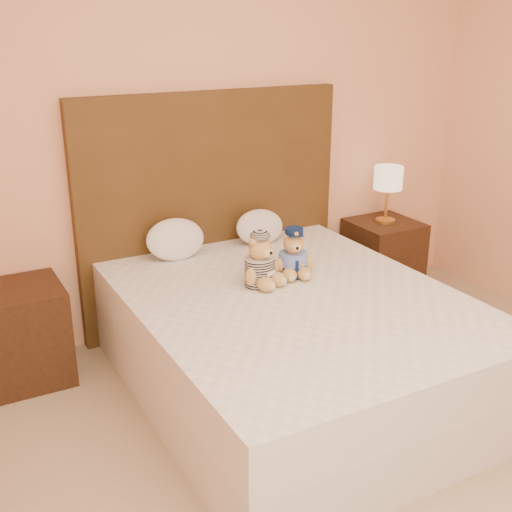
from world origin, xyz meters
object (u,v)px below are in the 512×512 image
at_px(teddy_police, 293,252).
at_px(teddy_prisoner, 260,260).
at_px(pillow_left, 175,237).
at_px(nightstand_left, 24,334).
at_px(pillow_right, 260,225).
at_px(bed, 294,343).
at_px(lamp, 388,181).
at_px(nightstand_right, 382,258).

height_order(teddy_police, teddy_prisoner, teddy_prisoner).
bearing_deg(pillow_left, teddy_prisoner, -68.42).
xyz_separation_m(nightstand_left, pillow_right, (1.50, 0.03, 0.39)).
height_order(bed, teddy_prisoner, teddy_prisoner).
relative_size(lamp, teddy_prisoner, 1.40).
bearing_deg(teddy_prisoner, nightstand_right, 4.11).
bearing_deg(bed, nightstand_left, 147.38).
bearing_deg(nightstand_right, pillow_right, 178.28).
distance_m(nightstand_left, nightstand_right, 2.50).
bearing_deg(nightstand_left, bed, -32.62).
xyz_separation_m(nightstand_right, pillow_right, (-1.00, 0.03, 0.39)).
height_order(nightstand_right, pillow_right, pillow_right).
xyz_separation_m(nightstand_right, teddy_prisoner, (-1.34, -0.58, 0.42)).
height_order(teddy_police, pillow_left, teddy_police).
bearing_deg(lamp, teddy_police, -153.48).
height_order(bed, nightstand_right, same).
height_order(nightstand_right, teddy_police, teddy_police).
distance_m(nightstand_left, pillow_left, 1.01).
bearing_deg(pillow_right, teddy_police, -100.48).
distance_m(lamp, teddy_police, 1.25).
xyz_separation_m(lamp, pillow_right, (-1.00, 0.03, -0.18)).
relative_size(bed, lamp, 5.00).
bearing_deg(teddy_prisoner, teddy_police, -12.62).
xyz_separation_m(teddy_police, pillow_left, (-0.47, 0.58, -0.01)).
bearing_deg(bed, teddy_prisoner, 111.15).
bearing_deg(pillow_left, nightstand_right, -1.09).
relative_size(teddy_police, pillow_left, 0.76).
bearing_deg(bed, lamp, 32.62).
relative_size(nightstand_left, pillow_left, 1.51).
height_order(lamp, pillow_left, lamp).
relative_size(teddy_police, pillow_right, 0.84).
distance_m(teddy_police, pillow_left, 0.75).
relative_size(teddy_police, teddy_prisoner, 0.96).
relative_size(nightstand_right, teddy_police, 2.00).
xyz_separation_m(nightstand_right, teddy_police, (-1.11, -0.55, 0.41)).
bearing_deg(teddy_prisoner, pillow_right, 41.90).
bearing_deg(nightstand_left, teddy_prisoner, -26.47).
bearing_deg(pillow_left, teddy_police, -51.26).
xyz_separation_m(lamp, teddy_prisoner, (-1.34, -0.58, -0.16)).
bearing_deg(pillow_right, bed, -106.72).
relative_size(bed, teddy_prisoner, 6.99).
xyz_separation_m(teddy_police, teddy_prisoner, (-0.23, -0.03, 0.01)).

